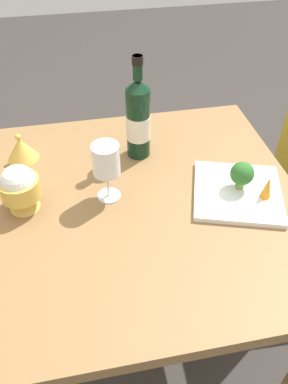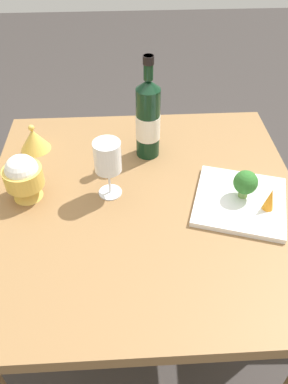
# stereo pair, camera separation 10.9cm
# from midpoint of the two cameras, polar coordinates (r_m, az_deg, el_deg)

# --- Properties ---
(ground_plane) EXTENTS (8.00, 8.00, 0.00)m
(ground_plane) POSITION_cam_midpoint_polar(r_m,az_deg,el_deg) (1.70, -1.94, -19.31)
(ground_plane) COLOR #383330
(dining_table) EXTENTS (0.92, 0.92, 0.73)m
(dining_table) POSITION_cam_midpoint_polar(r_m,az_deg,el_deg) (1.17, -2.67, -4.17)
(dining_table) COLOR olive
(dining_table) RESTS_ON ground_plane
(wine_bottle) EXTENTS (0.08, 0.08, 0.33)m
(wine_bottle) POSITION_cam_midpoint_polar(r_m,az_deg,el_deg) (1.20, -3.50, 10.66)
(wine_bottle) COLOR black
(wine_bottle) RESTS_ON dining_table
(wine_glass) EXTENTS (0.08, 0.08, 0.18)m
(wine_glass) POSITION_cam_midpoint_polar(r_m,az_deg,el_deg) (1.05, -8.63, 4.43)
(wine_glass) COLOR white
(wine_glass) RESTS_ON dining_table
(rice_bowl) EXTENTS (0.11, 0.11, 0.14)m
(rice_bowl) POSITION_cam_midpoint_polar(r_m,az_deg,el_deg) (1.11, -20.65, 0.50)
(rice_bowl) COLOR gold
(rice_bowl) RESTS_ON dining_table
(rice_bowl_lid) EXTENTS (0.10, 0.10, 0.09)m
(rice_bowl_lid) POSITION_cam_midpoint_polar(r_m,az_deg,el_deg) (1.31, -20.06, 5.96)
(rice_bowl_lid) COLOR gold
(rice_bowl_lid) RESTS_ON dining_table
(serving_plate) EXTENTS (0.31, 0.31, 0.02)m
(serving_plate) POSITION_cam_midpoint_polar(r_m,az_deg,el_deg) (1.14, 11.07, -0.18)
(serving_plate) COLOR white
(serving_plate) RESTS_ON dining_table
(broccoli_floret) EXTENTS (0.07, 0.07, 0.09)m
(broccoli_floret) POSITION_cam_midpoint_polar(r_m,az_deg,el_deg) (1.11, 11.66, 2.50)
(broccoli_floret) COLOR #729E4C
(broccoli_floret) RESTS_ON serving_plate
(carrot_garnish_left) EXTENTS (0.03, 0.03, 0.07)m
(carrot_garnish_left) POSITION_cam_midpoint_polar(r_m,az_deg,el_deg) (1.11, 15.19, 0.51)
(carrot_garnish_left) COLOR orange
(carrot_garnish_left) RESTS_ON serving_plate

